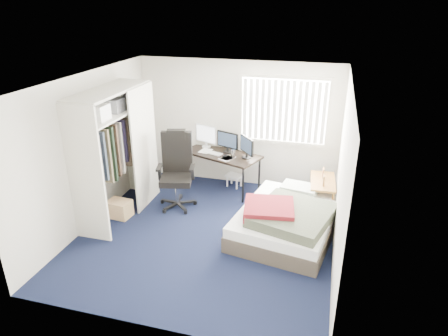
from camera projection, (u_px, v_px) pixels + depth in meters
ground at (207, 233)px, 6.54m from camera, size 4.20×4.20×0.00m
room_shell at (205, 147)px, 5.95m from camera, size 4.20×4.20×4.20m
window_assembly at (284, 111)px, 7.51m from camera, size 1.72×0.09×1.32m
closet at (115, 141)px, 6.65m from camera, size 0.64×1.84×2.22m
desk at (223, 152)px, 7.84m from camera, size 1.65×1.18×1.20m
office_chair at (177, 178)px, 7.27m from camera, size 0.80×0.80×1.40m
footstool at (234, 178)px, 8.10m from camera, size 0.37×0.33×0.25m
nightstand at (323, 184)px, 7.09m from camera, size 0.48×0.87×0.76m
bed at (287, 219)px, 6.42m from camera, size 1.76×2.15×0.64m
pine_box at (119, 209)px, 7.00m from camera, size 0.43×0.34×0.30m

